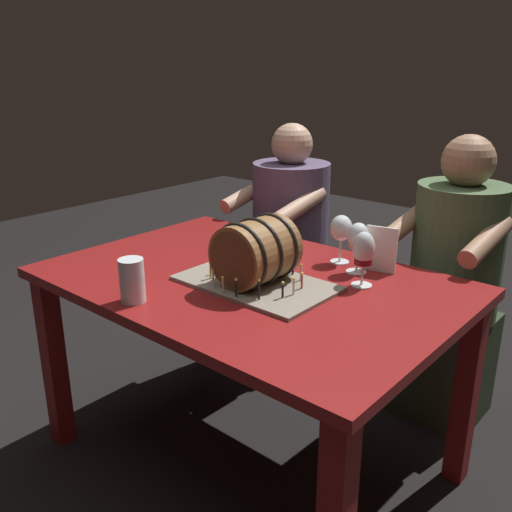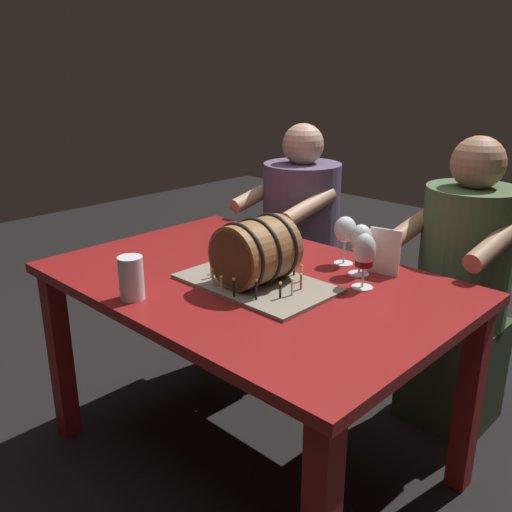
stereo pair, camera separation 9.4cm
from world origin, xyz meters
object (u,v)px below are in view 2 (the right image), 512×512
at_px(dining_table, 251,305).
at_px(wine_glass_red, 364,253).
at_px(barrel_cake, 256,256).
at_px(wine_glass_empty, 345,231).
at_px(person_seated_left, 300,250).
at_px(menu_card, 384,252).
at_px(person_seated_right, 460,296).
at_px(wine_glass_rose, 361,240).
at_px(beer_pint, 131,279).

relative_size(dining_table, wine_glass_red, 7.52).
height_order(barrel_cake, wine_glass_empty, barrel_cake).
relative_size(barrel_cake, wine_glass_empty, 2.86).
xyz_separation_m(barrel_cake, person_seated_left, (-0.47, 0.80, -0.28)).
bearing_deg(menu_card, wine_glass_empty, 171.83).
relative_size(wine_glass_empty, person_seated_left, 0.15).
height_order(wine_glass_red, person_seated_right, person_seated_right).
xyz_separation_m(wine_glass_rose, person_seated_right, (0.16, 0.48, -0.30)).
distance_m(dining_table, person_seated_left, 0.87).
height_order(menu_card, person_seated_right, person_seated_right).
bearing_deg(wine_glass_red, dining_table, -150.36).
distance_m(barrel_cake, wine_glass_rose, 0.37).
xyz_separation_m(dining_table, barrel_cake, (0.06, -0.04, 0.20)).
xyz_separation_m(dining_table, menu_card, (0.30, 0.34, 0.18)).
relative_size(wine_glass_rose, wine_glass_red, 0.97).
bearing_deg(wine_glass_red, wine_glass_empty, 140.57).
distance_m(wine_glass_rose, menu_card, 0.09).
xyz_separation_m(wine_glass_empty, wine_glass_red, (0.18, -0.15, -0.01)).
distance_m(wine_glass_red, person_seated_right, 0.66).
distance_m(dining_table, wine_glass_empty, 0.43).
height_order(wine_glass_red, menu_card, wine_glass_red).
relative_size(menu_card, person_seated_left, 0.14).
bearing_deg(barrel_cake, beer_pint, -119.61).
distance_m(person_seated_left, person_seated_right, 0.82).
bearing_deg(barrel_cake, wine_glass_red, 39.71).
distance_m(beer_pint, person_seated_left, 1.20).
relative_size(dining_table, beer_pint, 10.18).
bearing_deg(menu_card, dining_table, -143.76).
xyz_separation_m(barrel_cake, wine_glass_red, (0.26, 0.22, 0.02)).
xyz_separation_m(dining_table, beer_pint, (-0.14, -0.38, 0.17)).
bearing_deg(person_seated_left, wine_glass_rose, -36.25).
xyz_separation_m(menu_card, person_seated_right, (0.11, 0.42, -0.26)).
relative_size(dining_table, wine_glass_rose, 7.76).
relative_size(dining_table, barrel_cake, 2.73).
bearing_deg(wine_glass_red, barrel_cake, -140.29).
bearing_deg(beer_pint, barrel_cake, 60.39).
relative_size(beer_pint, menu_card, 0.85).
height_order(dining_table, wine_glass_rose, wine_glass_rose).
bearing_deg(wine_glass_rose, person_seated_right, 71.18).
height_order(dining_table, beer_pint, beer_pint).
height_order(barrel_cake, person_seated_left, person_seated_left).
xyz_separation_m(wine_glass_red, menu_card, (-0.02, 0.16, -0.04)).
height_order(barrel_cake, beer_pint, barrel_cake).
bearing_deg(beer_pint, menu_card, 58.72).
relative_size(wine_glass_empty, wine_glass_red, 0.96).
bearing_deg(menu_card, beer_pint, -133.56).
bearing_deg(wine_glass_empty, person_seated_right, 58.49).
bearing_deg(barrel_cake, dining_table, 149.38).
xyz_separation_m(wine_glass_red, beer_pint, (-0.46, -0.56, -0.05)).
bearing_deg(menu_card, person_seated_right, 63.28).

